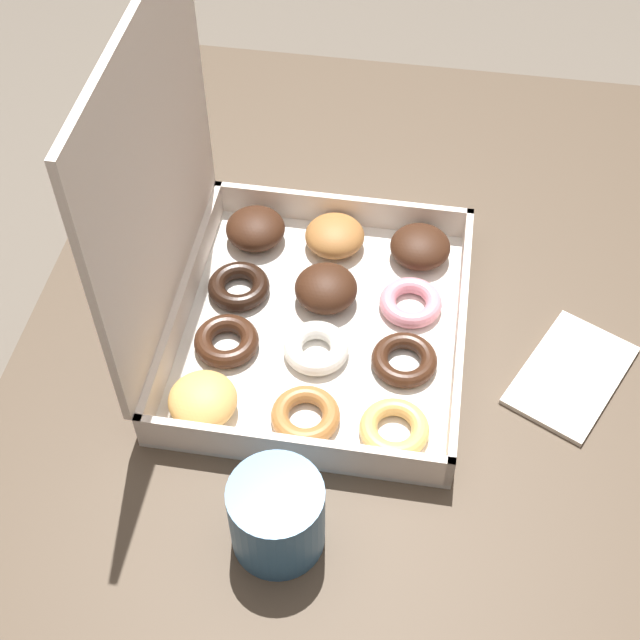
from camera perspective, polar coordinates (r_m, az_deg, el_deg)
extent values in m
plane|color=#6B6054|center=(1.62, 2.32, -19.38)|extent=(8.00, 8.00, 0.00)
cube|color=#4C3D2D|center=(0.95, 3.74, -3.45)|extent=(1.09, 0.77, 0.03)
cylinder|color=#4C3D2D|center=(1.60, 17.33, 1.20)|extent=(0.06, 0.06, 0.74)
cylinder|color=#4C3D2D|center=(1.61, -6.99, 4.13)|extent=(0.06, 0.06, 0.74)
cube|color=silver|center=(0.96, 0.00, -0.64)|extent=(0.34, 0.30, 0.01)
cube|color=silver|center=(0.94, 8.95, -0.86)|extent=(0.34, 0.01, 0.04)
cube|color=silver|center=(0.97, -8.68, 1.29)|extent=(0.34, 0.01, 0.04)
cube|color=silver|center=(0.85, -1.78, -8.30)|extent=(0.01, 0.30, 0.04)
cube|color=silver|center=(1.06, 1.43, 7.08)|extent=(0.01, 0.30, 0.04)
cube|color=silver|center=(0.85, -10.61, 9.19)|extent=(0.34, 0.01, 0.32)
torus|color=tan|center=(0.88, 4.78, -6.95)|extent=(0.07, 0.07, 0.02)
torus|color=#381E11|center=(0.93, 5.40, -2.67)|extent=(0.07, 0.07, 0.02)
torus|color=pink|center=(0.98, 5.82, 1.12)|extent=(0.07, 0.07, 0.02)
ellipsoid|color=#381E11|center=(1.03, 6.43, 4.69)|extent=(0.07, 0.07, 0.03)
torus|color=#9E6633|center=(0.88, -0.93, -6.13)|extent=(0.07, 0.07, 0.02)
torus|color=white|center=(0.93, -0.29, -2.05)|extent=(0.07, 0.07, 0.02)
ellipsoid|color=#381E11|center=(0.97, 0.39, 2.05)|extent=(0.07, 0.07, 0.04)
ellipsoid|color=#9E6633|center=(1.03, 0.95, 5.42)|extent=(0.07, 0.07, 0.03)
ellipsoid|color=tan|center=(0.89, -7.51, -5.10)|extent=(0.07, 0.07, 0.04)
torus|color=#381E11|center=(0.94, -6.00, -1.36)|extent=(0.07, 0.07, 0.02)
torus|color=black|center=(0.99, -5.22, 2.15)|extent=(0.07, 0.07, 0.02)
ellipsoid|color=#381E11|center=(1.04, -4.15, 5.86)|extent=(0.07, 0.07, 0.04)
cylinder|color=teal|center=(0.80, -2.78, -12.42)|extent=(0.08, 0.08, 0.08)
cylinder|color=black|center=(0.77, -2.88, -11.14)|extent=(0.07, 0.07, 0.01)
cube|color=silver|center=(0.96, 15.77, -3.40)|extent=(0.17, 0.15, 0.01)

